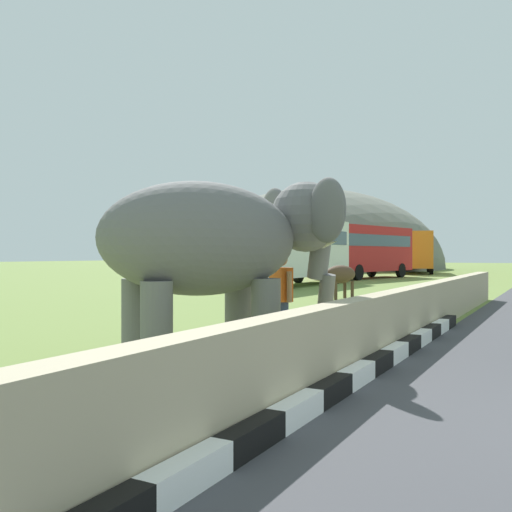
% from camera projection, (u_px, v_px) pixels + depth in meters
% --- Properties ---
extents(striped_curb, '(16.20, 0.20, 0.24)m').
position_uv_depth(striped_curb, '(315.00, 401.00, 5.83)').
color(striped_curb, white).
rests_on(striped_curb, ground_plane).
extents(barrier_parapet, '(28.00, 0.36, 1.00)m').
position_uv_depth(barrier_parapet, '(359.00, 334.00, 8.04)').
color(barrier_parapet, tan).
rests_on(barrier_parapet, ground_plane).
extents(elephant, '(3.95, 3.53, 2.82)m').
position_uv_depth(elephant, '(224.00, 241.00, 8.60)').
color(elephant, slate).
rests_on(elephant, ground_plane).
extents(person_handler, '(0.41, 0.58, 1.66)m').
position_uv_depth(person_handler, '(281.00, 295.00, 9.71)').
color(person_handler, navy).
rests_on(person_handler, ground_plane).
extents(bus_white, '(9.94, 2.80, 3.50)m').
position_uv_depth(bus_white, '(292.00, 246.00, 29.25)').
color(bus_white, silver).
rests_on(bus_white, ground_plane).
extents(bus_red, '(9.42, 4.40, 3.50)m').
position_uv_depth(bus_red, '(365.00, 248.00, 38.40)').
color(bus_red, '#B21E1E').
rests_on(bus_red, ground_plane).
extents(bus_orange, '(9.09, 4.50, 3.50)m').
position_uv_depth(bus_orange, '(416.00, 249.00, 48.90)').
color(bus_orange, orange).
rests_on(bus_orange, ground_plane).
extents(cow_near, '(1.91, 1.11, 1.23)m').
position_uv_depth(cow_near, '(340.00, 275.00, 20.63)').
color(cow_near, '#473323').
rests_on(cow_near, ground_plane).
extents(hill_east, '(35.26, 28.21, 18.17)m').
position_uv_depth(hill_east, '(316.00, 268.00, 65.38)').
color(hill_east, slate).
rests_on(hill_east, ground_plane).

